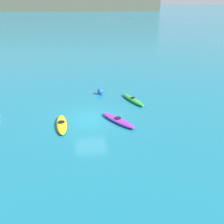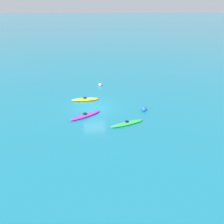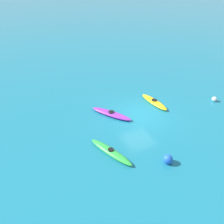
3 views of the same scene
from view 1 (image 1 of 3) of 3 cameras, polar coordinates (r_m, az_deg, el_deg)
ground_plane at (r=20.28m, az=-4.85°, el=-1.43°), size 600.00×600.00×0.00m
kayak_green at (r=23.58m, az=4.57°, el=2.72°), size 1.74×3.50×0.37m
kayak_yellow at (r=19.31m, az=-10.95°, el=-2.63°), size 0.96×3.25×0.37m
kayak_purple at (r=19.58m, az=1.30°, el=-1.79°), size 2.50×3.38×0.37m
buoy_blue at (r=25.22m, az=-2.56°, el=4.52°), size 0.59×0.59×0.59m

